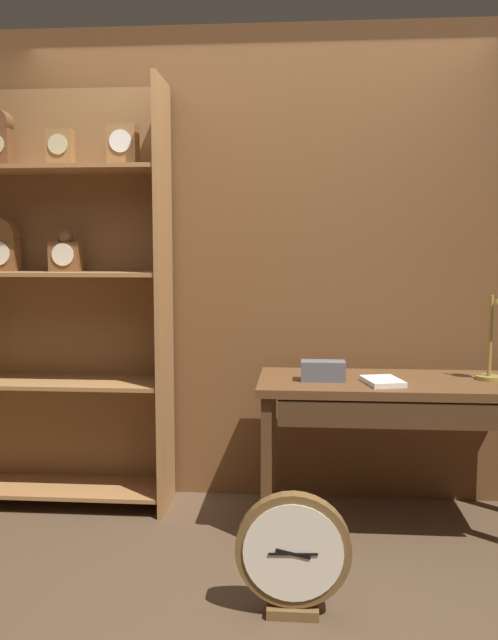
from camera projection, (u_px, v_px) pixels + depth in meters
The scene contains 7 objects.
ground_plane at pixel (236, 613), 2.60m from camera, with size 10.00×10.00×0.00m, color #4C3826.
back_wood_panel at pixel (259, 267), 3.73m from camera, with size 4.80×0.05×2.60m, color brown.
bookshelf at pixel (30, 294), 3.65m from camera, with size 1.44×0.37×2.27m.
workbench at pixel (400, 399), 3.28m from camera, with size 1.38×0.59×0.76m.
toolbox_small at pixel (323, 371), 3.28m from camera, with size 0.22×0.11×0.10m, color #595960.
open_repair_manual at pixel (383, 381), 3.20m from camera, with size 0.16×0.22×0.03m, color silver.
round_clock_large at pixel (293, 554), 2.56m from camera, with size 0.44×0.11×0.48m.
Camera 1 is at (0.25, -2.45, 1.41)m, focal length 37.67 mm.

